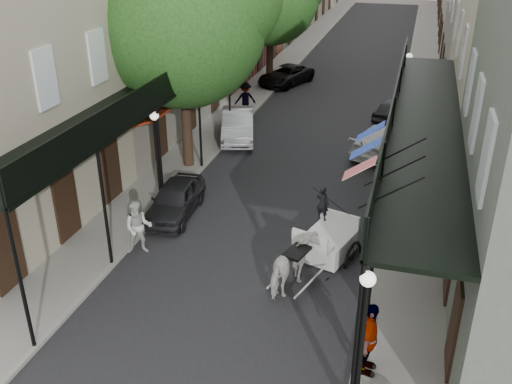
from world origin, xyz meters
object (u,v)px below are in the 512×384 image
Objects in this scene: carriage at (334,223)px; car_right_far at (394,109)px; lamppost_left at (158,159)px; pedestrian_walking at (138,227)px; car_left_far at (286,75)px; car_right_near at (383,140)px; tree_near at (192,14)px; pedestrian_sidewalk_left at (245,99)px; lamppost_right_far at (405,88)px; car_left_near at (175,199)px; pedestrian_sidewalk_right at (369,339)px; horse at (295,266)px; lamppost_right_near at (361,345)px; car_left_mid at (238,125)px.

carriage is 0.79× the size of car_right_far.
lamppost_left is 3.26m from pedestrian_walking.
pedestrian_walking reaches higher than car_left_far.
tree_near is at bearing 44.08° from car_right_near.
car_right_far is at bearing -74.89° from car_right_near.
car_right_near is at bearing 46.84° from lamppost_left.
pedestrian_sidewalk_left is at bearing 29.98° from car_right_far.
pedestrian_walking is (0.71, -7.18, -5.57)m from tree_near.
car_right_near is at bearing 26.70° from tree_near.
car_right_near is at bearing -35.85° from car_left_far.
lamppost_left is 1.00× the size of lamppost_right_far.
carriage is 0.62× the size of car_left_far.
car_left_near is 0.84× the size of car_left_far.
lamppost_right_far is 2.01× the size of pedestrian_sidewalk_left.
pedestrian_sidewalk_right is 14.64m from car_right_near.
pedestrian_sidewalk_left reaches higher than horse.
horse is (-2.30, -15.64, -1.23)m from lamppost_right_far.
lamppost_right_near is at bearing -49.94° from car_left_near.
car_left_near is at bearing 64.01° from pedestrian_sidewalk_left.
lamppost_right_near is 11.46m from lamppost_left.
pedestrian_sidewalk_left is (-6.74, 12.44, -0.02)m from carriage.
car_left_near is (-5.94, 0.94, -0.43)m from carriage.
lamppost_right_far reaches higher than carriage.
tree_near is 9.11m from pedestrian_walking.
pedestrian_walking is (0.61, -3.00, -1.13)m from lamppost_left.
car_left_mid is (-0.20, 8.27, 0.08)m from car_left_near.
car_right_far is (7.80, 8.82, -5.90)m from tree_near.
pedestrian_sidewalk_right is 26.23m from car_left_far.
car_right_far is (7.70, 13.00, -1.46)m from lamppost_left.
tree_near is at bearing 41.21° from pedestrian_sidewalk_right.
pedestrian_walking is at bearing 62.89° from pedestrian_sidewalk_left.
horse reaches higher than car_right_near.
pedestrian_sidewalk_left is at bearing 113.35° from lamppost_right_near.
pedestrian_walking is at bearing -146.55° from carriage.
car_right_far is (7.20, 5.00, -0.12)m from car_left_mid.
lamppost_right_near reaches higher than car_right_near.
carriage is 0.74× the size of car_left_near.
carriage reaches higher than car_left_far.
car_left_far is at bearing 140.17° from lamppost_right_far.
lamppost_right_far is 1.92× the size of horse.
pedestrian_sidewalk_right is (2.40, -2.97, 0.27)m from horse.
car_left_mid is at bearing 51.95° from car_right_far.
lamppost_right_near and lamppost_right_far have the same top height.
tree_near is 2.60× the size of lamppost_right_far.
car_left_far is at bearing 88.45° from lamppost_left.
pedestrian_walking is (-7.59, -15.00, -1.13)m from lamppost_right_far.
car_left_near is at bearing -79.84° from tree_near.
car_left_far is at bearing -59.31° from horse.
pedestrian_sidewalk_right is 9.91m from car_left_near.
carriage reaches higher than horse.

